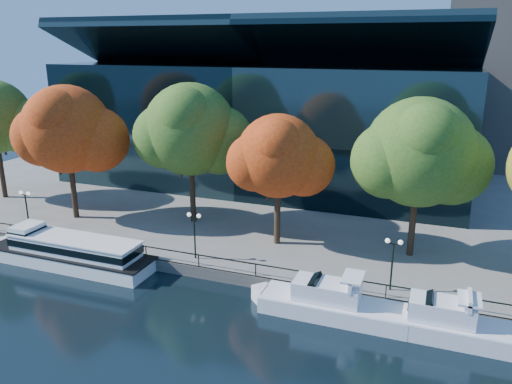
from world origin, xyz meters
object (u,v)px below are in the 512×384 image
at_px(tour_boat, 67,250).
at_px(tree_1, 68,131).
at_px(cruiser_far, 441,322).
at_px(tree_2, 192,132).
at_px(tree_3, 280,158).
at_px(cruiser_near, 327,302).
at_px(lamp_2, 393,253).
at_px(lamp_1, 194,225).
at_px(lamp_0, 26,202).
at_px(tree_4, 421,155).

bearing_deg(tour_boat, tree_1, 124.39).
height_order(cruiser_far, tree_2, tree_2).
bearing_deg(tree_3, tree_2, 165.85).
relative_size(tour_boat, cruiser_near, 1.45).
bearing_deg(tree_3, lamp_2, -27.84).
bearing_deg(lamp_2, lamp_1, 180.00).
height_order(cruiser_far, lamp_0, lamp_0).
bearing_deg(lamp_0, tree_3, 13.25).
xyz_separation_m(tree_2, lamp_0, (-13.81, -8.02, -6.29)).
bearing_deg(tree_4, lamp_0, -168.66).
bearing_deg(tree_2, lamp_0, -149.84).
bearing_deg(lamp_2, lamp_0, 180.00).
distance_m(tour_boat, lamp_0, 8.27).
distance_m(tree_1, lamp_2, 33.32).
bearing_deg(lamp_2, tree_1, 171.57).
height_order(tree_1, tree_3, tree_1).
distance_m(cruiser_near, tree_3, 13.70).
bearing_deg(tree_2, cruiser_near, -35.08).
bearing_deg(lamp_1, lamp_0, 180.00).
bearing_deg(tree_4, tree_1, -176.14).
xyz_separation_m(tree_1, lamp_0, (-1.72, -4.80, -6.10)).
relative_size(lamp_0, lamp_1, 1.00).
bearing_deg(tour_boat, lamp_0, 156.21).
relative_size(tree_2, lamp_2, 3.47).
relative_size(cruiser_far, lamp_0, 2.54).
height_order(tree_4, lamp_0, tree_4).
bearing_deg(lamp_0, lamp_2, 0.00).
relative_size(tree_2, tree_3, 1.19).
bearing_deg(tree_4, tree_3, -172.64).
relative_size(tour_boat, tree_2, 1.19).
bearing_deg(tree_2, cruiser_far, -25.75).
bearing_deg(lamp_1, tree_3, 44.84).
bearing_deg(cruiser_far, lamp_1, 169.89).
relative_size(tour_boat, tree_1, 1.22).
relative_size(tour_boat, tree_3, 1.41).
bearing_deg(lamp_2, cruiser_far, -44.18).
bearing_deg(tree_2, tree_4, -2.60).
xyz_separation_m(cruiser_far, lamp_1, (-19.74, 3.52, 2.92)).
relative_size(tree_3, lamp_2, 2.93).
bearing_deg(tree_3, tree_4, 7.36).
relative_size(tree_4, lamp_1, 3.35).
relative_size(lamp_1, lamp_2, 1.00).
bearing_deg(tree_1, tree_2, 14.94).
xyz_separation_m(tree_3, lamp_1, (-5.59, -5.56, -4.97)).
height_order(cruiser_near, lamp_1, lamp_1).
xyz_separation_m(cruiser_near, tree_4, (5.00, 10.52, 8.80)).
bearing_deg(tree_1, lamp_1, -16.42).
distance_m(tree_4, lamp_0, 36.36).
bearing_deg(tree_1, tour_boat, -55.61).
relative_size(cruiser_near, lamp_0, 2.85).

